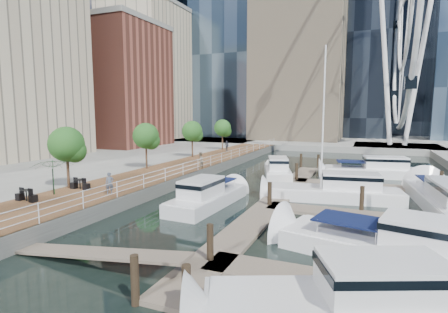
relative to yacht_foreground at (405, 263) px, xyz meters
name	(u,v)px	position (x,y,z in m)	size (l,w,h in m)	color
ground	(174,239)	(-10.96, -1.31, 0.00)	(520.00, 520.00, 0.00)	black
boardwalk	(172,173)	(-19.96, 13.69, 0.50)	(6.00, 60.00, 1.00)	brown
seawall	(199,175)	(-16.96, 13.69, 0.50)	(0.25, 60.00, 1.00)	#595954
land_far	(337,132)	(-10.96, 100.69, 0.50)	(200.00, 114.00, 1.00)	gray
pier	(397,148)	(3.04, 50.69, 0.50)	(14.00, 12.00, 1.00)	gray
railing	(198,165)	(-17.06, 13.69, 1.52)	(0.10, 60.00, 1.05)	white
floating_docks	(346,201)	(-2.99, 8.67, 0.49)	(16.00, 34.00, 2.60)	#6D6051
midrise_condos	(72,68)	(-44.53, 25.51, 13.42)	(19.00, 67.00, 28.00)	#BCAD8E
street_trees	(146,136)	(-22.36, 12.69, 4.29)	(2.60, 42.60, 4.60)	#3F2B1C
cafe_tables	(0,204)	(-21.36, -3.31, 1.37)	(2.50, 13.70, 0.74)	black
yacht_foreground	(405,263)	(0.00, 0.00, 0.00)	(3.19, 11.92, 2.15)	white
pedestrian_near	(110,183)	(-18.11, 2.21, 1.77)	(0.56, 0.37, 1.53)	#444C5B
pedestrian_mid	(200,160)	(-17.46, 14.98, 1.81)	(0.79, 0.62, 1.63)	gray
pedestrian_far	(227,146)	(-20.87, 30.74, 1.77)	(0.90, 0.38, 1.54)	#32353F
moored_yachts	(342,201)	(-3.33, 10.44, 0.00)	(19.72, 33.61, 11.50)	white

